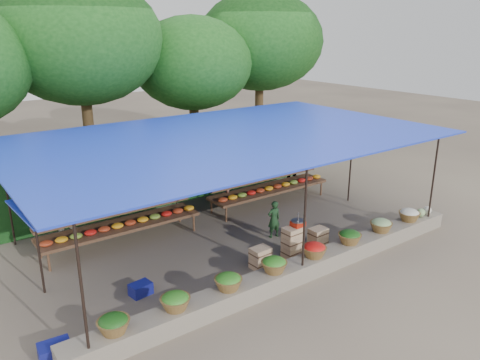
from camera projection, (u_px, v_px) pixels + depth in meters
ground at (228, 237)px, 12.73m from camera, size 60.00×60.00×0.00m
stone_curb at (298, 270)px, 10.55m from camera, size 10.60×0.55×0.40m
stall_canopy at (226, 140)px, 11.95m from camera, size 10.80×6.60×2.82m
produce_baskets at (295, 257)px, 10.38m from camera, size 8.98×0.58×0.34m
netting_backdrop at (171, 166)px, 14.76m from camera, size 10.60×0.06×2.50m
tree_row at (140, 50)px, 16.23m from camera, size 16.51×5.50×7.12m
fruit_table_left at (120, 222)px, 12.18m from camera, size 4.21×0.95×0.93m
fruit_table_right at (269, 186)px, 14.98m from camera, size 4.21×0.95×0.93m
crate_counter at (291, 245)px, 11.54m from camera, size 2.36×0.36×0.77m
weighing_scale at (298, 223)px, 11.49m from camera, size 0.33×0.33×0.35m
vendor_seated at (274, 219)px, 12.57m from camera, size 0.40×0.29×1.03m
customer_left at (68, 216)px, 11.94m from camera, size 0.98×0.86×1.69m
customer_mid at (230, 178)px, 14.92m from camera, size 1.23×1.23×1.71m
customer_right at (292, 164)px, 16.29m from camera, size 1.12×0.66×1.79m
blue_crate_front at (55, 352)px, 7.96m from camera, size 0.56×0.42×0.31m
blue_crate_back at (141, 289)px, 9.93m from camera, size 0.48×0.38×0.27m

